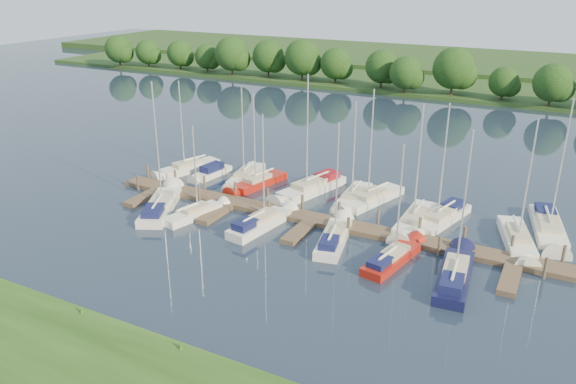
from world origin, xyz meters
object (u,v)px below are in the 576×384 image
at_px(motorboat, 211,173).
at_px(sailboat_s_2, 261,224).
at_px(dock, 310,222).
at_px(sailboat_n_0, 187,169).
at_px(sailboat_n_5, 353,198).

height_order(motorboat, sailboat_s_2, sailboat_s_2).
height_order(dock, sailboat_s_2, sailboat_s_2).
xyz_separation_m(dock, sailboat_s_2, (-3.31, -2.48, 0.14)).
xyz_separation_m(sailboat_n_0, sailboat_s_2, (13.83, -8.39, 0.06)).
bearing_deg(sailboat_n_5, sailboat_s_2, 58.27).
bearing_deg(motorboat, dock, 165.37).
xyz_separation_m(sailboat_n_0, sailboat_n_5, (18.42, 0.42, -0.01)).
distance_m(sailboat_n_0, motorboat, 3.07).
bearing_deg(sailboat_n_0, sailboat_s_2, 167.89).
height_order(sailboat_n_0, sailboat_n_5, sailboat_n_0).
bearing_deg(dock, sailboat_s_2, -143.09).
distance_m(motorboat, sailboat_s_2, 13.64).
relative_size(sailboat_n_5, sailboat_s_2, 0.98).
height_order(sailboat_n_0, sailboat_s_2, sailboat_n_0).
bearing_deg(sailboat_s_2, sailboat_n_0, 157.52).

